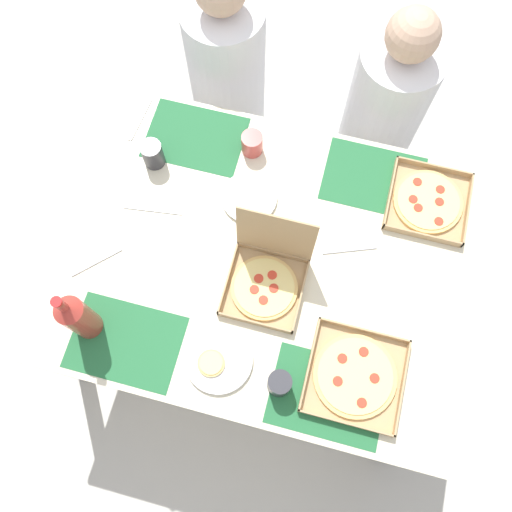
% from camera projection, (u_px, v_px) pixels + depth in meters
% --- Properties ---
extents(ground_plane, '(6.00, 6.00, 0.00)m').
position_uv_depth(ground_plane, '(256.00, 308.00, 2.60)').
color(ground_plane, beige).
extents(dining_table, '(1.50, 1.09, 0.77)m').
position_uv_depth(dining_table, '(256.00, 265.00, 1.97)').
color(dining_table, '#3F3328').
rests_on(dining_table, ground_plane).
extents(placemat_near_left, '(0.36, 0.26, 0.00)m').
position_uv_depth(placemat_near_left, '(126.00, 342.00, 1.77)').
color(placemat_near_left, '#236638').
rests_on(placemat_near_left, dining_table).
extents(placemat_near_right, '(0.36, 0.26, 0.00)m').
position_uv_depth(placemat_near_right, '(327.00, 396.00, 1.72)').
color(placemat_near_right, '#236638').
rests_on(placemat_near_right, dining_table).
extents(placemat_far_left, '(0.36, 0.26, 0.00)m').
position_uv_depth(placemat_far_left, '(195.00, 137.00, 2.02)').
color(placemat_far_left, '#236638').
rests_on(placemat_far_left, dining_table).
extents(placemat_far_right, '(0.36, 0.26, 0.00)m').
position_uv_depth(placemat_far_right, '(374.00, 178.00, 1.97)').
color(placemat_far_right, '#236638').
rests_on(placemat_far_right, dining_table).
extents(pizza_box_corner_right, '(0.31, 0.31, 0.04)m').
position_uv_depth(pizza_box_corner_right, '(355.00, 376.00, 1.73)').
color(pizza_box_corner_right, tan).
rests_on(pizza_box_corner_right, dining_table).
extents(pizza_box_edge_far, '(0.26, 0.28, 0.29)m').
position_uv_depth(pizza_box_edge_far, '(267.00, 276.00, 1.80)').
color(pizza_box_edge_far, tan).
rests_on(pizza_box_edge_far, dining_table).
extents(pizza_box_center, '(0.28, 0.28, 0.04)m').
position_uv_depth(pizza_box_center, '(428.00, 202.00, 1.93)').
color(pizza_box_center, tan).
rests_on(pizza_box_center, dining_table).
extents(plate_near_left, '(0.22, 0.22, 0.03)m').
position_uv_depth(plate_near_left, '(218.00, 360.00, 1.75)').
color(plate_near_left, white).
rests_on(plate_near_left, dining_table).
extents(plate_near_right, '(0.20, 0.20, 0.02)m').
position_uv_depth(plate_near_right, '(249.00, 198.00, 1.93)').
color(plate_near_right, white).
rests_on(plate_near_right, dining_table).
extents(soda_bottle, '(0.09, 0.09, 0.32)m').
position_uv_depth(soda_bottle, '(77.00, 317.00, 1.67)').
color(soda_bottle, '#B2382D').
rests_on(soda_bottle, dining_table).
extents(cup_dark, '(0.08, 0.08, 0.09)m').
position_uv_depth(cup_dark, '(252.00, 144.00, 1.97)').
color(cup_dark, '#BF4742').
rests_on(cup_dark, dining_table).
extents(cup_spare, '(0.08, 0.08, 0.10)m').
position_uv_depth(cup_spare, '(153.00, 154.00, 1.94)').
color(cup_spare, '#333338').
rests_on(cup_spare, dining_table).
extents(cup_clear_right, '(0.08, 0.08, 0.10)m').
position_uv_depth(cup_clear_right, '(279.00, 383.00, 1.68)').
color(cup_clear_right, '#333338').
rests_on(cup_clear_right, dining_table).
extents(fork_by_near_left, '(0.03, 0.19, 0.00)m').
position_uv_depth(fork_by_near_left, '(140.00, 119.00, 2.05)').
color(fork_by_near_left, '#B7B7BC').
rests_on(fork_by_near_left, dining_table).
extents(knife_by_far_left, '(0.21, 0.04, 0.00)m').
position_uv_depth(knife_by_far_left, '(153.00, 209.00, 1.93)').
color(knife_by_far_left, '#B7B7BC').
rests_on(knife_by_far_left, dining_table).
extents(fork_by_far_right, '(0.18, 0.08, 0.00)m').
position_uv_depth(fork_by_far_right, '(349.00, 249.00, 1.88)').
color(fork_by_far_right, '#B7B7BC').
rests_on(fork_by_far_right, dining_table).
extents(fork_by_near_right, '(0.15, 0.15, 0.00)m').
position_uv_depth(fork_by_near_right, '(96.00, 261.00, 1.86)').
color(fork_by_near_right, '#B7B7BC').
rests_on(fork_by_near_right, dining_table).
extents(diner_left_seat, '(0.32, 0.32, 1.18)m').
position_uv_depth(diner_left_seat, '(228.00, 88.00, 2.38)').
color(diner_left_seat, white).
rests_on(diner_left_seat, ground_plane).
extents(diner_right_seat, '(0.32, 0.32, 1.15)m').
position_uv_depth(diner_right_seat, '(379.00, 123.00, 2.34)').
color(diner_right_seat, white).
rests_on(diner_right_seat, ground_plane).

